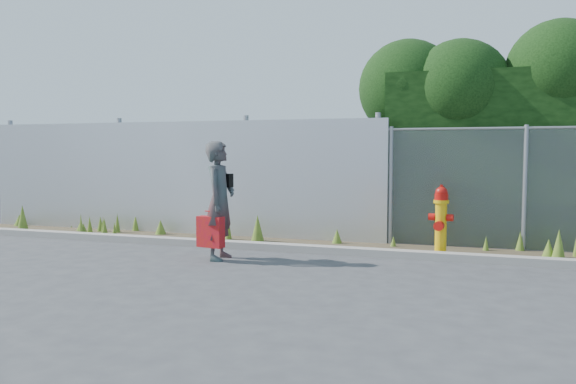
# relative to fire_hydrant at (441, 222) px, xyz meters

# --- Properties ---
(ground) EXTENTS (80.00, 80.00, 0.00)m
(ground) POSITION_rel_fire_hydrant_xyz_m (-1.94, -2.14, -0.54)
(ground) COLOR #3B3B3E
(ground) RESTS_ON ground
(curb) EXTENTS (16.00, 0.22, 0.12)m
(curb) POSITION_rel_fire_hydrant_xyz_m (-1.94, -0.34, -0.48)
(curb) COLOR gray
(curb) RESTS_ON ground
(weed_strip) EXTENTS (16.00, 1.27, 0.55)m
(weed_strip) POSITION_rel_fire_hydrant_xyz_m (-2.12, 0.27, -0.42)
(weed_strip) COLOR #423726
(weed_strip) RESTS_ON ground
(corrugated_fence) EXTENTS (8.50, 0.21, 2.30)m
(corrugated_fence) POSITION_rel_fire_hydrant_xyz_m (-5.19, 0.86, 0.56)
(corrugated_fence) COLOR silver
(corrugated_fence) RESTS_ON ground
(fire_hydrant) EXTENTS (0.37, 0.33, 1.11)m
(fire_hydrant) POSITION_rel_fire_hydrant_xyz_m (0.00, 0.00, 0.00)
(fire_hydrant) COLOR #E6B00C
(fire_hydrant) RESTS_ON ground
(woman) EXTENTS (0.46, 0.67, 1.78)m
(woman) POSITION_rel_fire_hydrant_xyz_m (-3.14, -1.28, 0.35)
(woman) COLOR #0E5E5C
(woman) RESTS_ON ground
(red_tote_bag) EXTENTS (0.41, 0.15, 0.54)m
(red_tote_bag) POSITION_rel_fire_hydrant_xyz_m (-3.22, -1.45, -0.10)
(red_tote_bag) COLOR #A30925
(black_shoulder_bag) EXTENTS (0.27, 0.11, 0.20)m
(black_shoulder_bag) POSITION_rel_fire_hydrant_xyz_m (-3.14, -1.12, 0.65)
(black_shoulder_bag) COLOR black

